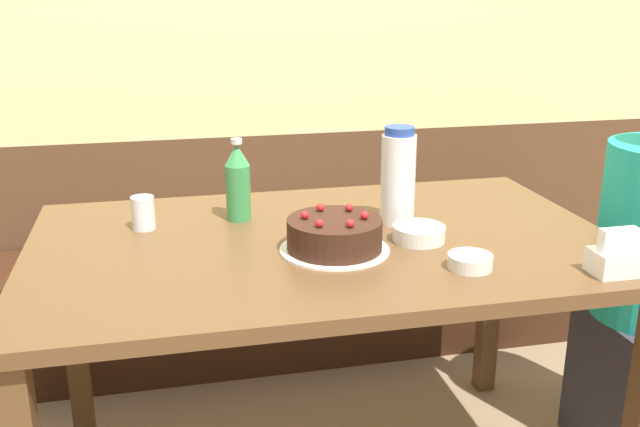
% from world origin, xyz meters
% --- Properties ---
extents(back_wall, '(4.80, 0.04, 2.50)m').
position_xyz_m(back_wall, '(0.00, 1.05, 1.25)').
color(back_wall, brown).
rests_on(back_wall, ground_plane).
extents(bench_seat, '(2.35, 0.38, 0.43)m').
position_xyz_m(bench_seat, '(0.00, 0.83, 0.21)').
color(bench_seat, '#381E11').
rests_on(bench_seat, ground_plane).
extents(dining_table, '(1.46, 0.91, 0.76)m').
position_xyz_m(dining_table, '(0.00, 0.00, 0.67)').
color(dining_table, brown).
rests_on(dining_table, ground_plane).
extents(birthday_cake, '(0.26, 0.26, 0.10)m').
position_xyz_m(birthday_cake, '(0.01, -0.09, 0.80)').
color(birthday_cake, white).
rests_on(birthday_cake, dining_table).
extents(water_pitcher, '(0.09, 0.09, 0.26)m').
position_xyz_m(water_pitcher, '(0.22, 0.08, 0.89)').
color(water_pitcher, white).
rests_on(water_pitcher, dining_table).
extents(soju_bottle, '(0.07, 0.07, 0.22)m').
position_xyz_m(soju_bottle, '(-0.19, 0.20, 0.87)').
color(soju_bottle, '#388E4C').
rests_on(soju_bottle, dining_table).
extents(napkin_holder, '(0.11, 0.08, 0.11)m').
position_xyz_m(napkin_holder, '(0.58, -0.37, 0.80)').
color(napkin_holder, white).
rests_on(napkin_holder, dining_table).
extents(bowl_soup_white, '(0.10, 0.10, 0.03)m').
position_xyz_m(bowl_soup_white, '(0.28, -0.27, 0.78)').
color(bowl_soup_white, white).
rests_on(bowl_soup_white, dining_table).
extents(bowl_rice_small, '(0.13, 0.13, 0.04)m').
position_xyz_m(bowl_rice_small, '(0.23, -0.07, 0.78)').
color(bowl_rice_small, white).
rests_on(bowl_rice_small, dining_table).
extents(glass_water_tall, '(0.06, 0.06, 0.09)m').
position_xyz_m(glass_water_tall, '(-0.44, 0.18, 0.80)').
color(glass_water_tall, silver).
rests_on(glass_water_tall, dining_table).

